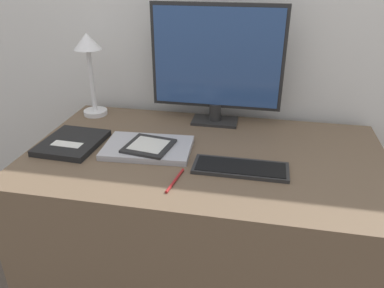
{
  "coord_description": "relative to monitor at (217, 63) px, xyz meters",
  "views": [
    {
      "loc": [
        0.18,
        -1.04,
        1.35
      ],
      "look_at": [
        -0.04,
        0.08,
        0.79
      ],
      "focal_mm": 35.0,
      "sensor_mm": 36.0,
      "label": 1
    }
  ],
  "objects": [
    {
      "name": "wall_back",
      "position": [
        0.01,
        0.15,
        0.22
      ],
      "size": [
        3.6,
        0.05,
        2.4
      ],
      "color": "silver",
      "rests_on": "ground_plane"
    },
    {
      "name": "desk",
      "position": [
        0.01,
        -0.28,
        -0.62
      ],
      "size": [
        1.27,
        0.73,
        0.73
      ],
      "color": "brown",
      "rests_on": "ground_plane"
    },
    {
      "name": "monitor",
      "position": [
        0.0,
        0.0,
        0.0
      ],
      "size": [
        0.53,
        0.11,
        0.48
      ],
      "color": "#262626",
      "rests_on": "desk"
    },
    {
      "name": "keyboard",
      "position": [
        0.14,
        -0.38,
        -0.25
      ],
      "size": [
        0.31,
        0.12,
        0.01
      ],
      "color": "#282828",
      "rests_on": "desk"
    },
    {
      "name": "laptop",
      "position": [
        -0.2,
        -0.31,
        -0.24
      ],
      "size": [
        0.32,
        0.22,
        0.02
      ],
      "color": "#A3A3A8",
      "rests_on": "desk"
    },
    {
      "name": "ereader",
      "position": [
        -0.19,
        -0.32,
        -0.23
      ],
      "size": [
        0.18,
        0.18,
        0.01
      ],
      "color": "black",
      "rests_on": "laptop"
    },
    {
      "name": "desk_lamp",
      "position": [
        -0.54,
        -0.02,
        -0.01
      ],
      "size": [
        0.11,
        0.11,
        0.35
      ],
      "color": "white",
      "rests_on": "desk"
    },
    {
      "name": "notebook",
      "position": [
        -0.49,
        -0.32,
        -0.24
      ],
      "size": [
        0.21,
        0.25,
        0.02
      ],
      "color": "black",
      "rests_on": "desk"
    },
    {
      "name": "pen",
      "position": [
        -0.06,
        -0.49,
        -0.25
      ],
      "size": [
        0.03,
        0.14,
        0.01
      ],
      "color": "maroon",
      "rests_on": "desk"
    }
  ]
}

